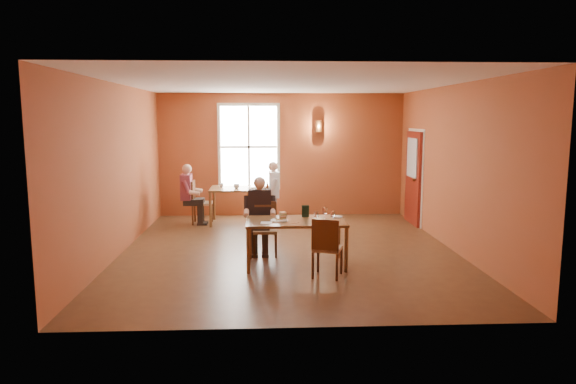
{
  "coord_description": "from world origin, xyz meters",
  "views": [
    {
      "loc": [
        -0.45,
        -9.12,
        2.39
      ],
      "look_at": [
        0.0,
        0.2,
        1.05
      ],
      "focal_mm": 32.0,
      "sensor_mm": 36.0,
      "label": 1
    }
  ],
  "objects_px": {
    "main_table": "(296,243)",
    "second_table": "(231,206)",
    "chair_diner_white": "(259,203)",
    "diner_main": "(265,219)",
    "chair_diner_main": "(265,229)",
    "chair_empty": "(328,247)",
    "chair_diner_maroon": "(202,202)",
    "diner_maroon": "(201,195)",
    "diner_white": "(260,194)"
  },
  "relations": [
    {
      "from": "second_table",
      "to": "diner_maroon",
      "type": "height_order",
      "value": "diner_maroon"
    },
    {
      "from": "chair_diner_main",
      "to": "diner_maroon",
      "type": "xyz_separation_m",
      "value": [
        -1.45,
        2.84,
        0.2
      ]
    },
    {
      "from": "chair_diner_maroon",
      "to": "diner_white",
      "type": "bearing_deg",
      "value": 90.0
    },
    {
      "from": "diner_maroon",
      "to": "diner_white",
      "type": "bearing_deg",
      "value": 90.0
    },
    {
      "from": "chair_empty",
      "to": "second_table",
      "type": "bearing_deg",
      "value": 131.41
    },
    {
      "from": "diner_maroon",
      "to": "chair_diner_maroon",
      "type": "bearing_deg",
      "value": 90.0
    },
    {
      "from": "main_table",
      "to": "chair_diner_main",
      "type": "height_order",
      "value": "chair_diner_main"
    },
    {
      "from": "chair_diner_main",
      "to": "diner_white",
      "type": "xyz_separation_m",
      "value": [
        -0.09,
        2.84,
        0.21
      ]
    },
    {
      "from": "second_table",
      "to": "diner_white",
      "type": "bearing_deg",
      "value": 0.0
    },
    {
      "from": "main_table",
      "to": "chair_diner_white",
      "type": "distance_m",
      "value": 3.54
    },
    {
      "from": "diner_maroon",
      "to": "second_table",
      "type": "bearing_deg",
      "value": 90.0
    },
    {
      "from": "chair_diner_maroon",
      "to": "chair_diner_main",
      "type": "bearing_deg",
      "value": 26.62
    },
    {
      "from": "chair_diner_main",
      "to": "chair_empty",
      "type": "height_order",
      "value": "chair_diner_main"
    },
    {
      "from": "chair_diner_main",
      "to": "diner_maroon",
      "type": "bearing_deg",
      "value": -62.9
    },
    {
      "from": "diner_main",
      "to": "second_table",
      "type": "distance_m",
      "value": 2.98
    },
    {
      "from": "diner_main",
      "to": "chair_diner_white",
      "type": "distance_m",
      "value": 2.88
    },
    {
      "from": "diner_main",
      "to": "chair_empty",
      "type": "bearing_deg",
      "value": 127.39
    },
    {
      "from": "chair_empty",
      "to": "diner_main",
      "type": "bearing_deg",
      "value": 146.11
    },
    {
      "from": "diner_maroon",
      "to": "chair_diner_main",
      "type": "bearing_deg",
      "value": 27.1
    },
    {
      "from": "diner_main",
      "to": "chair_diner_maroon",
      "type": "height_order",
      "value": "diner_main"
    },
    {
      "from": "main_table",
      "to": "chair_diner_main",
      "type": "relative_size",
      "value": 1.72
    },
    {
      "from": "diner_main",
      "to": "diner_maroon",
      "type": "xyz_separation_m",
      "value": [
        -1.45,
        2.87,
        0.01
      ]
    },
    {
      "from": "chair_empty",
      "to": "chair_diner_maroon",
      "type": "bearing_deg",
      "value": 138.69
    },
    {
      "from": "second_table",
      "to": "chair_diner_white",
      "type": "xyz_separation_m",
      "value": [
        0.65,
        0.0,
        0.06
      ]
    },
    {
      "from": "chair_diner_white",
      "to": "diner_white",
      "type": "bearing_deg",
      "value": -90.0
    },
    {
      "from": "second_table",
      "to": "chair_diner_maroon",
      "type": "distance_m",
      "value": 0.66
    },
    {
      "from": "main_table",
      "to": "diner_main",
      "type": "xyz_separation_m",
      "value": [
        -0.5,
        0.62,
        0.28
      ]
    },
    {
      "from": "second_table",
      "to": "chair_diner_maroon",
      "type": "bearing_deg",
      "value": 180.0
    },
    {
      "from": "diner_white",
      "to": "diner_main",
      "type": "bearing_deg",
      "value": -178.16
    },
    {
      "from": "second_table",
      "to": "chair_diner_main",
      "type": "bearing_deg",
      "value": -74.78
    },
    {
      "from": "diner_main",
      "to": "diner_white",
      "type": "distance_m",
      "value": 2.87
    },
    {
      "from": "diner_main",
      "to": "chair_diner_maroon",
      "type": "distance_m",
      "value": 3.2
    },
    {
      "from": "diner_white",
      "to": "chair_diner_maroon",
      "type": "distance_m",
      "value": 1.34
    },
    {
      "from": "chair_diner_main",
      "to": "chair_diner_maroon",
      "type": "xyz_separation_m",
      "value": [
        -1.42,
        2.84,
        0.03
      ]
    },
    {
      "from": "diner_main",
      "to": "second_table",
      "type": "height_order",
      "value": "diner_main"
    },
    {
      "from": "diner_white",
      "to": "diner_maroon",
      "type": "xyz_separation_m",
      "value": [
        -1.36,
        0.0,
        -0.01
      ]
    },
    {
      "from": "main_table",
      "to": "chair_diner_white",
      "type": "bearing_deg",
      "value": 100.12
    },
    {
      "from": "chair_diner_white",
      "to": "chair_diner_maroon",
      "type": "distance_m",
      "value": 1.3
    },
    {
      "from": "chair_diner_main",
      "to": "diner_main",
      "type": "height_order",
      "value": "diner_main"
    },
    {
      "from": "chair_diner_white",
      "to": "diner_main",
      "type": "bearing_deg",
      "value": -177.56
    },
    {
      "from": "diner_main",
      "to": "chair_empty",
      "type": "distance_m",
      "value": 1.57
    },
    {
      "from": "main_table",
      "to": "second_table",
      "type": "height_order",
      "value": "second_table"
    },
    {
      "from": "diner_main",
      "to": "chair_empty",
      "type": "xyz_separation_m",
      "value": [
        0.94,
        -1.23,
        -0.2
      ]
    },
    {
      "from": "chair_diner_main",
      "to": "chair_empty",
      "type": "distance_m",
      "value": 1.58
    },
    {
      "from": "chair_diner_white",
      "to": "chair_diner_maroon",
      "type": "height_order",
      "value": "chair_diner_maroon"
    },
    {
      "from": "chair_diner_white",
      "to": "diner_maroon",
      "type": "height_order",
      "value": "diner_maroon"
    },
    {
      "from": "second_table",
      "to": "diner_maroon",
      "type": "xyz_separation_m",
      "value": [
        -0.68,
        0.0,
        0.26
      ]
    },
    {
      "from": "chair_empty",
      "to": "chair_diner_maroon",
      "type": "height_order",
      "value": "chair_diner_maroon"
    },
    {
      "from": "chair_empty",
      "to": "diner_maroon",
      "type": "distance_m",
      "value": 4.75
    },
    {
      "from": "diner_main",
      "to": "chair_diner_white",
      "type": "height_order",
      "value": "diner_main"
    }
  ]
}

